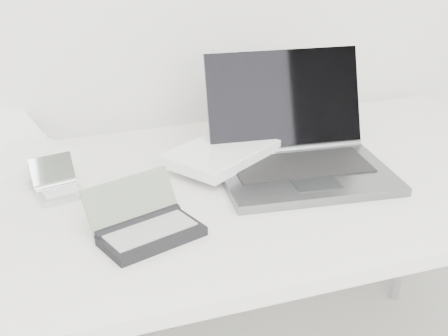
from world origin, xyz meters
name	(u,v)px	position (x,y,z in m)	size (l,w,h in m)	color
desk	(231,202)	(0.00, 1.55, 0.68)	(1.60, 0.80, 0.73)	white
laptop_large	(277,153)	(0.13, 1.59, 0.77)	(0.52, 0.43, 0.25)	#5D6062
netbook_open_white	(6,156)	(-0.47, 1.82, 0.76)	(0.42, 0.45, 0.11)	white
pda_silver	(58,187)	(-0.37, 1.63, 0.75)	(0.11, 0.12, 0.07)	silver
palmtop_charcoal	(146,226)	(-0.23, 1.39, 0.75)	(0.22, 0.20, 0.10)	black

